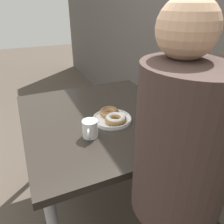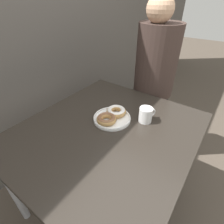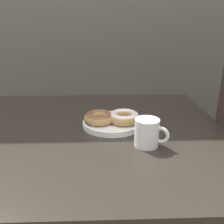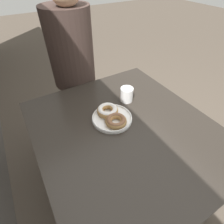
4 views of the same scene
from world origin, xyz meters
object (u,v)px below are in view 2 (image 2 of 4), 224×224
donut_plate (112,116)px  person_figure (154,83)px  coffee_mug (146,114)px  dining_table (107,138)px

donut_plate → person_figure: bearing=-0.6°
donut_plate → coffee_mug: coffee_mug is taller
dining_table → donut_plate: 0.15m
dining_table → donut_plate: bearing=19.1°
donut_plate → dining_table: bearing=-160.9°
dining_table → person_figure: person_figure is taller
coffee_mug → person_figure: size_ratio=0.08×
dining_table → person_figure: size_ratio=0.76×
donut_plate → person_figure: size_ratio=0.17×
dining_table → coffee_mug: bearing=-35.3°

